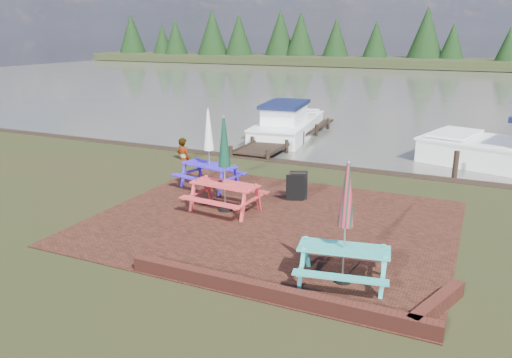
{
  "coord_description": "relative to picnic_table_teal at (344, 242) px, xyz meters",
  "views": [
    {
      "loc": [
        4.65,
        -10.12,
        4.74
      ],
      "look_at": [
        -0.62,
        1.37,
        1.0
      ],
      "focal_mm": 35.0,
      "sensor_mm": 36.0,
      "label": 1
    }
  ],
  "objects": [
    {
      "name": "chalkboard",
      "position": [
        -2.53,
        4.27,
        -0.41
      ],
      "size": [
        0.56,
        0.67,
        0.85
      ],
      "rotation": [
        0.0,
        0.0,
        0.38
      ],
      "color": "black",
      "rests_on": "ground"
    },
    {
      "name": "boat_jetty",
      "position": [
        -6.45,
        13.69,
        -0.48
      ],
      "size": [
        3.05,
        6.85,
        1.92
      ],
      "rotation": [
        0.0,
        0.0,
        0.12
      ],
      "color": "white",
      "rests_on": "ground"
    },
    {
      "name": "person",
      "position": [
        -8.17,
        7.03,
        -0.0
      ],
      "size": [
        0.69,
        0.52,
        1.69
      ],
      "primitive_type": "imported",
      "rotation": [
        0.0,
        0.0,
        2.95
      ],
      "color": "gray",
      "rests_on": "ground"
    },
    {
      "name": "picnic_table_red",
      "position": [
        -4.01,
        2.63,
        0.06
      ],
      "size": [
        2.02,
        1.83,
        2.61
      ],
      "rotation": [
        0.0,
        0.0,
        -0.09
      ],
      "color": "red",
      "rests_on": "ground"
    },
    {
      "name": "ground",
      "position": [
        -2.51,
        1.37,
        -0.85
      ],
      "size": [
        120.0,
        120.0,
        0.0
      ],
      "primitive_type": "plane",
      "color": "black",
      "rests_on": "ground"
    },
    {
      "name": "picnic_table_blue",
      "position": [
        -5.46,
        4.33,
        0.02
      ],
      "size": [
        2.09,
        1.93,
        2.49
      ],
      "rotation": [
        0.0,
        0.0,
        -0.21
      ],
      "color": "#351CD7",
      "rests_on": "ground"
    },
    {
      "name": "water",
      "position": [
        -2.51,
        38.37,
        -0.85
      ],
      "size": [
        120.0,
        60.0,
        0.02
      ],
      "primitive_type": "cube",
      "color": "#4E4C42",
      "rests_on": "ground"
    },
    {
      "name": "jetty",
      "position": [
        -6.01,
        12.65,
        -0.74
      ],
      "size": [
        1.76,
        9.08,
        1.0
      ],
      "color": "black",
      "rests_on": "ground"
    },
    {
      "name": "paving",
      "position": [
        -2.51,
        2.37,
        -0.84
      ],
      "size": [
        9.0,
        7.5,
        0.02
      ],
      "primitive_type": "cube",
      "color": "#321810",
      "rests_on": "ground"
    },
    {
      "name": "far_treeline",
      "position": [
        -2.51,
        67.37,
        2.43
      ],
      "size": [
        120.0,
        10.0,
        8.1
      ],
      "color": "black",
      "rests_on": "ground"
    },
    {
      "name": "brick_wall",
      "position": [
        -0.36,
        -1.05,
        -0.7
      ],
      "size": [
        6.21,
        1.79,
        0.3
      ],
      "color": "#4C1E16",
      "rests_on": "ground"
    },
    {
      "name": "picnic_table_teal",
      "position": [
        0.0,
        0.0,
        0.0
      ],
      "size": [
        1.99,
        1.83,
        2.43
      ],
      "rotation": [
        0.0,
        0.0,
        0.17
      ],
      "color": "teal",
      "rests_on": "ground"
    }
  ]
}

